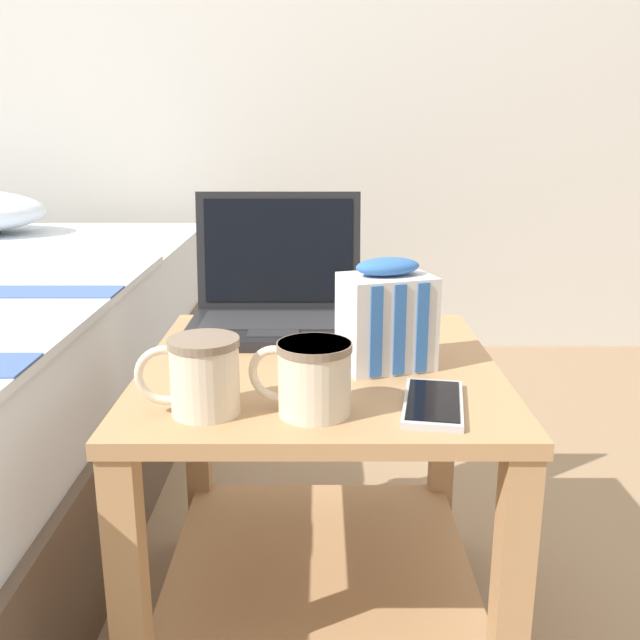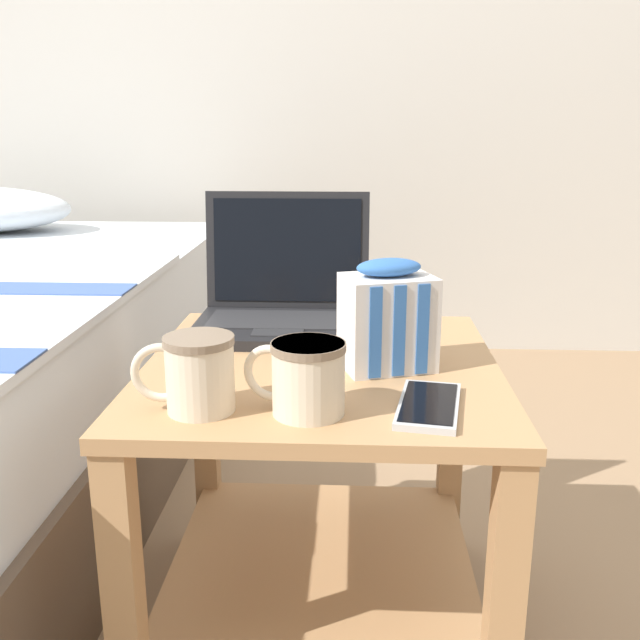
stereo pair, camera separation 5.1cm
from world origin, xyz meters
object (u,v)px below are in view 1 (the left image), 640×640
object	(u,v)px
mug_front_left	(312,374)
mug_front_right	(202,372)
snack_bag	(386,317)
laptop	(277,301)
cell_phone	(433,403)

from	to	relation	value
mug_front_left	mug_front_right	bearing A→B (deg)	179.22
mug_front_left	snack_bag	world-z (taller)	snack_bag
laptop	mug_front_right	distance (m)	0.40
mug_front_left	cell_phone	bearing A→B (deg)	7.65
laptop	mug_front_right	size ratio (longest dim) A/B	2.31
mug_front_left	laptop	bearing A→B (deg)	99.66
snack_bag	cell_phone	bearing A→B (deg)	-73.40
snack_bag	cell_phone	distance (m)	0.18
mug_front_right	cell_phone	distance (m)	0.30
mug_front_left	mug_front_right	size ratio (longest dim) A/B	1.01
laptop	mug_front_left	world-z (taller)	laptop
mug_front_right	snack_bag	distance (m)	0.30
mug_front_left	snack_bag	xyz separation A→B (m)	(0.11, 0.18, 0.02)
laptop	mug_front_right	world-z (taller)	laptop
laptop	cell_phone	bearing A→B (deg)	-59.14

